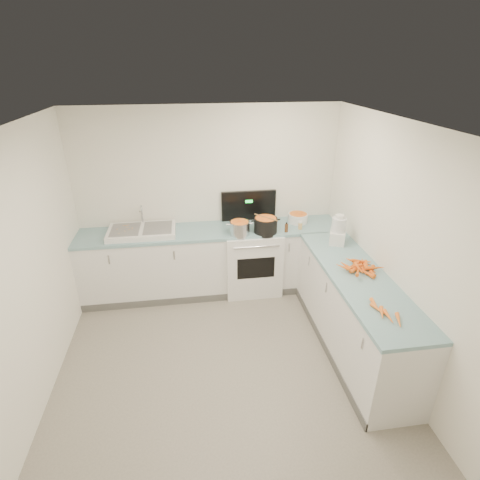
{
  "coord_description": "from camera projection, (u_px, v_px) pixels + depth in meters",
  "views": [
    {
      "loc": [
        -0.28,
        -2.86,
        2.98
      ],
      "look_at": [
        0.3,
        1.1,
        1.05
      ],
      "focal_mm": 28.0,
      "sensor_mm": 36.0,
      "label": 1
    }
  ],
  "objects": [
    {
      "name": "floor",
      "position": [
        227.0,
        378.0,
        3.88
      ],
      "size": [
        3.5,
        4.0,
        0.0
      ],
      "primitive_type": null,
      "color": "gray",
      "rests_on": "ground"
    },
    {
      "name": "ceiling",
      "position": [
        222.0,
        131.0,
        2.79
      ],
      "size": [
        3.5,
        4.0,
        0.0
      ],
      "primitive_type": null,
      "rotation": [
        3.14,
        0.0,
        0.0
      ],
      "color": "white",
      "rests_on": "ground"
    },
    {
      "name": "wall_back",
      "position": [
        209.0,
        200.0,
        5.12
      ],
      "size": [
        3.5,
        0.0,
        2.5
      ],
      "primitive_type": null,
      "rotation": [
        1.57,
        0.0,
        0.0
      ],
      "color": "white",
      "rests_on": "ground"
    },
    {
      "name": "wall_left",
      "position": [
        16.0,
        291.0,
        3.11
      ],
      "size": [
        0.0,
        4.0,
        2.5
      ],
      "primitive_type": null,
      "rotation": [
        1.57,
        0.0,
        1.57
      ],
      "color": "white",
      "rests_on": "ground"
    },
    {
      "name": "wall_right",
      "position": [
        407.0,
        261.0,
        3.57
      ],
      "size": [
        0.0,
        4.0,
        2.5
      ],
      "primitive_type": null,
      "rotation": [
        1.57,
        0.0,
        -1.57
      ],
      "color": "white",
      "rests_on": "ground"
    },
    {
      "name": "counter_back",
      "position": [
        212.0,
        260.0,
        5.19
      ],
      "size": [
        3.5,
        0.62,
        0.94
      ],
      "color": "white",
      "rests_on": "ground"
    },
    {
      "name": "counter_right",
      "position": [
        353.0,
        312.0,
        4.13
      ],
      "size": [
        0.62,
        2.2,
        0.94
      ],
      "color": "white",
      "rests_on": "ground"
    },
    {
      "name": "stove",
      "position": [
        252.0,
        258.0,
        5.25
      ],
      "size": [
        0.76,
        0.65,
        1.36
      ],
      "color": "white",
      "rests_on": "ground"
    },
    {
      "name": "sink",
      "position": [
        142.0,
        231.0,
        4.85
      ],
      "size": [
        0.86,
        0.52,
        0.31
      ],
      "color": "white",
      "rests_on": "counter_back"
    },
    {
      "name": "steel_pot",
      "position": [
        240.0,
        229.0,
        4.83
      ],
      "size": [
        0.35,
        0.35,
        0.19
      ],
      "primitive_type": "cylinder",
      "rotation": [
        0.0,
        0.0,
        -0.42
      ],
      "color": "silver",
      "rests_on": "stove"
    },
    {
      "name": "black_pot",
      "position": [
        266.0,
        226.0,
        4.88
      ],
      "size": [
        0.4,
        0.4,
        0.22
      ],
      "primitive_type": "cylinder",
      "rotation": [
        0.0,
        0.0,
        -0.4
      ],
      "color": "black",
      "rests_on": "stove"
    },
    {
      "name": "wooden_spoon",
      "position": [
        266.0,
        217.0,
        4.83
      ],
      "size": [
        0.26,
        0.28,
        0.02
      ],
      "primitive_type": "cylinder",
      "rotation": [
        1.57,
        0.0,
        0.73
      ],
      "color": "#AD7A47",
      "rests_on": "black_pot"
    },
    {
      "name": "mixing_bowl",
      "position": [
        298.0,
        218.0,
        5.19
      ],
      "size": [
        0.33,
        0.33,
        0.13
      ],
      "primitive_type": "cylinder",
      "rotation": [
        0.0,
        0.0,
        0.25
      ],
      "color": "white",
      "rests_on": "counter_back"
    },
    {
      "name": "extract_bottle",
      "position": [
        286.0,
        228.0,
        4.9
      ],
      "size": [
        0.04,
        0.04,
        0.11
      ],
      "primitive_type": "cylinder",
      "color": "#593319",
      "rests_on": "counter_back"
    },
    {
      "name": "spice_jar",
      "position": [
        300.0,
        226.0,
        4.98
      ],
      "size": [
        0.05,
        0.05,
        0.09
      ],
      "primitive_type": "cylinder",
      "color": "#E5B266",
      "rests_on": "counter_back"
    },
    {
      "name": "food_processor",
      "position": [
        338.0,
        231.0,
        4.55
      ],
      "size": [
        0.25,
        0.28,
        0.37
      ],
      "color": "white",
      "rests_on": "counter_right"
    },
    {
      "name": "carrot_pile",
      "position": [
        361.0,
        267.0,
        4.02
      ],
      "size": [
        0.49,
        0.43,
        0.08
      ],
      "color": "orange",
      "rests_on": "counter_right"
    },
    {
      "name": "peeled_carrots",
      "position": [
        384.0,
        313.0,
        3.32
      ],
      "size": [
        0.2,
        0.43,
        0.04
      ],
      "color": "orange",
      "rests_on": "counter_right"
    },
    {
      "name": "peelings",
      "position": [
        126.0,
        228.0,
        4.83
      ],
      "size": [
        0.22,
        0.28,
        0.01
      ],
      "color": "tan",
      "rests_on": "sink"
    }
  ]
}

